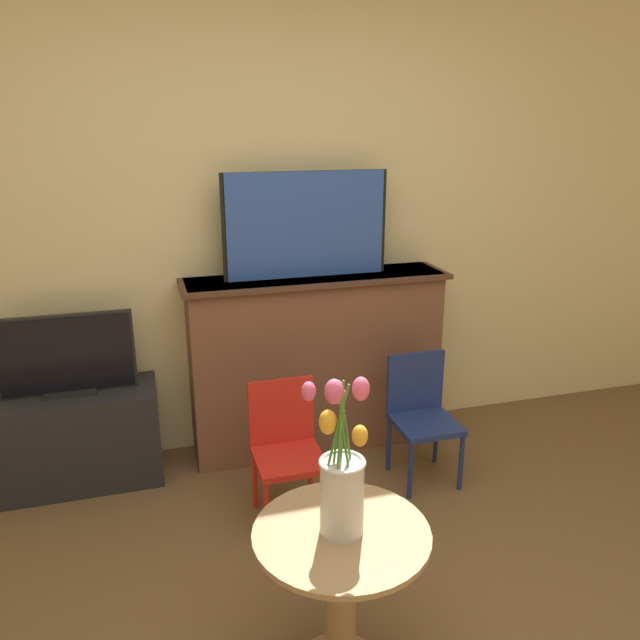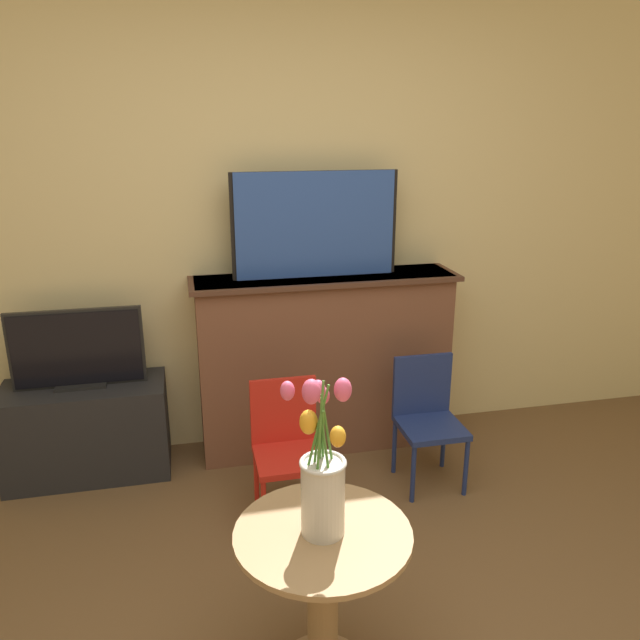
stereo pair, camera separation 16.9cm
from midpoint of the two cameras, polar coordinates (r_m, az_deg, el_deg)
name	(u,v)px [view 2 (the right image)]	position (r m, az deg, el deg)	size (l,w,h in m)	color
wall_back	(269,208)	(3.43, -3.29, 10.16)	(8.00, 0.06, 2.70)	beige
fireplace_mantel	(325,360)	(3.51, 1.81, -3.72)	(1.45, 0.36, 1.01)	brown
painting	(315,225)	(3.30, 1.06, 8.69)	(0.89, 0.03, 0.55)	black
tv_stand	(87,430)	(3.52, -19.21, -9.51)	(0.82, 0.37, 0.50)	#232326
tv_monitor	(77,350)	(3.35, -19.98, -2.61)	(0.65, 0.12, 0.41)	black
chair_red	(287,442)	(2.96, -1.39, -11.14)	(0.31, 0.31, 0.66)	red
chair_blue	(427,413)	(3.29, 11.24, -8.39)	(0.31, 0.31, 0.66)	navy
side_table	(323,584)	(2.20, 2.65, -23.05)	(0.57, 0.57, 0.57)	#99754C
vase_tulips	(322,478)	(1.96, 2.77, -14.28)	(0.22, 0.22, 0.55)	beige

